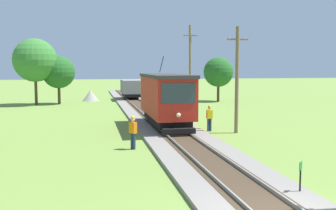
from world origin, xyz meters
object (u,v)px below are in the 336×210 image
trackside_signal_marker (300,177)px  tree_left_near (218,72)px  freight_car (131,88)px  utility_pole_near_tram (237,79)px  utility_pole_mid (190,68)px  tree_horizon (59,72)px  second_worker (209,117)px  gravel_pile (91,96)px  track_worker (133,131)px  tree_left_far (35,60)px  red_tram (166,98)px

trackside_signal_marker → tree_left_near: bearing=75.7°
freight_car → utility_pole_near_tram: bearing=-81.1°
utility_pole_mid → tree_left_near: (6.36, 10.47, -0.55)m
tree_left_near → tree_horizon: size_ratio=0.99×
trackside_signal_marker → second_worker: (0.98, 13.29, 0.32)m
tree_left_near → trackside_signal_marker: bearing=-104.3°
utility_pole_near_tram → trackside_signal_marker: size_ratio=5.87×
freight_car → gravel_pile: size_ratio=2.44×
utility_pole_mid → tree_left_near: utility_pole_mid is taller
tree_horizon → tree_left_near: bearing=-0.9°
freight_car → second_worker: bearing=-84.1°
utility_pole_near_tram → gravel_pile: (-9.44, 26.49, -2.87)m
track_worker → trackside_signal_marker: bearing=-99.6°
gravel_pile → tree_left_near: 16.55m
tree_left_far → tree_horizon: 2.92m
trackside_signal_marker → track_worker: size_ratio=0.66×
freight_car → trackside_signal_marker: (1.70, -39.13, -0.89)m
freight_car → tree_left_far: bearing=-157.6°
trackside_signal_marker → tree_left_far: (-13.01, 34.47, 4.42)m
utility_pole_near_tram → gravel_pile: utility_pole_near_tram is taller
gravel_pile → second_worker: bearing=-72.8°
utility_pole_mid → tree_left_far: bearing=147.1°
freight_car → tree_left_near: bearing=-21.8°
red_tram → gravel_pile: bearing=102.4°
gravel_pile → second_worker: second_worker is taller
tree_horizon → utility_pole_mid: bearing=-39.6°
trackside_signal_marker → tree_horizon: 36.87m
freight_car → tree_horizon: tree_horizon is taller
tree_left_far → tree_horizon: size_ratio=1.34×
track_worker → tree_left_near: 29.79m
trackside_signal_marker → tree_left_near: size_ratio=0.21×
trackside_signal_marker → red_tram: bearing=96.5°
red_tram → utility_pole_mid: 10.58m
red_tram → trackside_signal_marker: (1.70, -14.95, -1.53)m
utility_pole_near_tram → second_worker: size_ratio=3.88×
utility_pole_mid → tree_horizon: utility_pole_mid is taller
red_tram → tree_horizon: size_ratio=1.52×
second_worker → tree_left_far: tree_left_far is taller
trackside_signal_marker → tree_horizon: size_ratio=0.21×
tree_left_near → utility_pole_near_tram: bearing=-105.7°
second_worker → tree_left_near: bearing=-24.2°
gravel_pile → second_worker: 26.70m
utility_pole_near_tram → gravel_pile: bearing=109.6°
red_tram → tree_left_far: (-11.31, 19.52, 2.90)m
freight_car → utility_pole_near_tram: (4.21, -26.84, 2.00)m
trackside_signal_marker → second_worker: bearing=85.8°
trackside_signal_marker → track_worker: track_worker is taller
tree_left_far → tree_left_near: bearing=1.2°
track_worker → tree_left_near: bearing=24.4°
second_worker → utility_pole_near_tram: bearing=-127.1°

